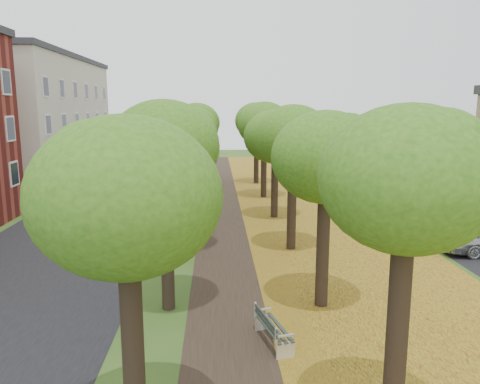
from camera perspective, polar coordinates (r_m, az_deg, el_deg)
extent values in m
cube|color=black|center=(24.58, -19.02, -4.80)|extent=(8.00, 70.00, 0.01)
cube|color=black|center=(23.63, -1.20, -4.82)|extent=(3.20, 70.00, 0.01)
cube|color=gold|center=(24.29, 10.71, -4.57)|extent=(7.50, 70.00, 0.01)
cube|color=black|center=(28.39, 27.17, -3.39)|extent=(9.00, 16.00, 0.01)
cylinder|color=black|center=(9.07, -12.88, -18.83)|extent=(0.40, 0.40, 3.64)
ellipsoid|color=#2C5E13|center=(8.07, -13.72, -0.26)|extent=(3.45, 3.45, 2.93)
cylinder|color=black|center=(14.55, -8.86, -7.28)|extent=(0.40, 0.40, 3.64)
ellipsoid|color=#2C5E13|center=(13.95, -9.20, 4.30)|extent=(3.45, 3.45, 2.93)
cylinder|color=black|center=(20.33, -7.17, -2.15)|extent=(0.40, 0.40, 3.64)
ellipsoid|color=#2C5E13|center=(19.90, -7.36, 6.14)|extent=(3.45, 3.45, 2.93)
cylinder|color=black|center=(26.20, -6.23, 0.70)|extent=(0.40, 0.40, 3.64)
ellipsoid|color=#2C5E13|center=(25.87, -6.36, 7.13)|extent=(3.45, 3.45, 2.93)
cylinder|color=black|center=(32.13, -5.64, 2.50)|extent=(0.40, 0.40, 3.64)
ellipsoid|color=#2C5E13|center=(31.86, -5.74, 7.74)|extent=(3.45, 3.45, 2.93)
cylinder|color=black|center=(38.07, -5.24, 3.74)|extent=(0.40, 0.40, 3.64)
ellipsoid|color=#2C5E13|center=(37.85, -5.31, 8.17)|extent=(3.45, 3.45, 2.93)
cylinder|color=black|center=(9.53, 18.49, -17.61)|extent=(0.40, 0.40, 3.64)
ellipsoid|color=#2C5E13|center=(8.58, 19.62, 0.05)|extent=(3.45, 3.45, 2.93)
cylinder|color=black|center=(14.84, 10.05, -6.97)|extent=(0.40, 0.40, 3.64)
ellipsoid|color=#2C5E13|center=(14.25, 10.42, 4.39)|extent=(3.45, 3.45, 2.93)
cylinder|color=black|center=(20.54, 6.32, -2.00)|extent=(0.40, 0.40, 3.64)
ellipsoid|color=#2C5E13|center=(20.11, 6.49, 6.20)|extent=(3.45, 3.45, 2.93)
cylinder|color=black|center=(26.37, 4.24, 0.79)|extent=(0.40, 0.40, 3.64)
ellipsoid|color=#2C5E13|center=(26.04, 4.32, 7.18)|extent=(3.45, 3.45, 2.93)
cylinder|color=black|center=(32.26, 2.91, 2.57)|extent=(0.40, 0.40, 3.64)
ellipsoid|color=#2C5E13|center=(31.99, 2.96, 7.79)|extent=(3.45, 3.45, 2.93)
cylinder|color=black|center=(38.19, 2.00, 3.80)|extent=(0.40, 0.40, 3.64)
ellipsoid|color=#2C5E13|center=(37.96, 2.02, 8.21)|extent=(3.45, 3.45, 2.93)
cube|color=beige|center=(43.95, -25.01, 7.87)|extent=(10.00, 20.00, 10.00)
cube|color=#2D2D33|center=(44.11, -25.54, 14.62)|extent=(10.30, 20.30, 0.40)
cube|color=#2D382E|center=(12.90, 4.18, -16.19)|extent=(0.86, 1.81, 0.04)
cube|color=#2D382E|center=(12.71, 3.09, -15.29)|extent=(0.46, 1.71, 0.25)
cube|color=silver|center=(12.35, 5.57, -18.66)|extent=(0.49, 0.17, 0.44)
cube|color=silver|center=(13.67, 2.92, -15.59)|extent=(0.49, 0.17, 0.44)
cube|color=silver|center=(12.16, 5.60, -17.03)|extent=(0.44, 0.16, 0.04)
cube|color=silver|center=(13.50, 2.93, -14.08)|extent=(0.44, 0.16, 0.04)
imported|color=#333237|center=(28.85, 21.49, -1.21)|extent=(5.40, 2.52, 1.52)
imported|color=silver|center=(27.87, 22.24, -1.63)|extent=(6.11, 4.58, 1.54)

